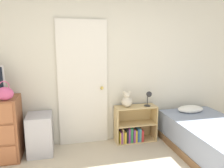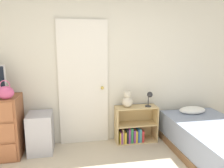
{
  "view_description": "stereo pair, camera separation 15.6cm",
  "coord_description": "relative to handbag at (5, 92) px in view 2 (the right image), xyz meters",
  "views": [
    {
      "loc": [
        -0.67,
        -1.5,
        1.7
      ],
      "look_at": [
        0.1,
        1.8,
        1.05
      ],
      "focal_mm": 35.0,
      "sensor_mm": 36.0,
      "label": 1
    },
    {
      "loc": [
        -0.52,
        -1.53,
        1.7
      ],
      "look_at": [
        0.1,
        1.8,
        1.05
      ],
      "focal_mm": 35.0,
      "sensor_mm": 36.0,
      "label": 2
    }
  ],
  "objects": [
    {
      "name": "wall_back",
      "position": [
        1.43,
        0.46,
        0.26
      ],
      "size": [
        10.0,
        0.06,
        2.55
      ],
      "color": "beige",
      "rests_on": "ground_plane"
    },
    {
      "name": "door_closed",
      "position": [
        1.1,
        0.41,
        0.01
      ],
      "size": [
        0.81,
        0.09,
        2.05
      ],
      "color": "silver",
      "rests_on": "ground_plane"
    },
    {
      "name": "handbag",
      "position": [
        0.0,
        0.0,
        0.0
      ],
      "size": [
        0.23,
        0.11,
        0.27
      ],
      "color": "#C64C7F",
      "rests_on": "dresser"
    },
    {
      "name": "storage_bin",
      "position": [
        0.4,
        0.2,
        -0.71
      ],
      "size": [
        0.37,
        0.43,
        0.62
      ],
      "color": "#ADADB7",
      "rests_on": "ground_plane"
    },
    {
      "name": "bookshelf",
      "position": [
        1.93,
        0.27,
        -0.79
      ],
      "size": [
        0.71,
        0.28,
        0.62
      ],
      "color": "tan",
      "rests_on": "ground_plane"
    },
    {
      "name": "teddy_bear",
      "position": [
        1.81,
        0.27,
        -0.28
      ],
      "size": [
        0.18,
        0.18,
        0.28
      ],
      "color": "beige",
      "rests_on": "bookshelf"
    },
    {
      "name": "desk_lamp",
      "position": [
        2.19,
        0.23,
        -0.22
      ],
      "size": [
        0.12,
        0.12,
        0.26
      ],
      "color": "#262628",
      "rests_on": "bookshelf"
    },
    {
      "name": "bed",
      "position": [
        2.95,
        -0.48,
        -0.77
      ],
      "size": [
        1.04,
        1.81,
        0.6
      ],
      "color": "brown",
      "rests_on": "ground_plane"
    }
  ]
}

